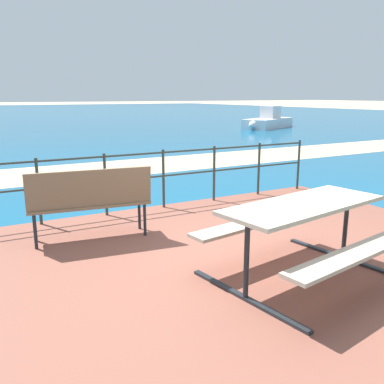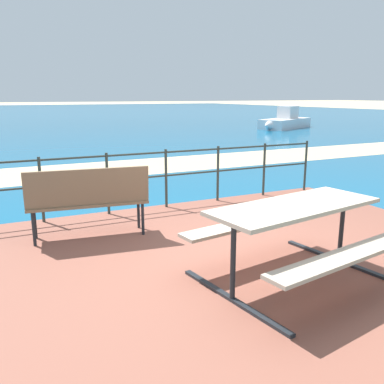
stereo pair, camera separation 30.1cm
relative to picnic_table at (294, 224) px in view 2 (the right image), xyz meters
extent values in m
plane|color=tan|center=(-0.11, 0.69, -0.66)|extent=(240.00, 240.00, 0.00)
cube|color=brown|center=(-0.11, 0.69, -0.63)|extent=(6.40, 5.20, 0.06)
cube|color=#145B84|center=(-0.11, 40.69, -0.65)|extent=(90.00, 90.00, 0.01)
cube|color=tan|center=(-0.11, 7.45, -0.65)|extent=(54.02, 2.93, 0.01)
cube|color=tan|center=(0.00, 0.00, 0.18)|extent=(1.91, 0.97, 0.04)
cube|color=tan|center=(0.10, -0.59, -0.15)|extent=(1.84, 0.56, 0.04)
cube|color=tan|center=(-0.10, 0.59, -0.15)|extent=(1.84, 0.56, 0.04)
cylinder|color=#1E2328|center=(-0.78, -0.13, -0.21)|extent=(0.06, 0.06, 0.78)
cube|color=#1E2328|center=(-0.78, -0.13, -0.58)|extent=(0.30, 1.45, 0.03)
cylinder|color=#1E2328|center=(0.78, 0.13, -0.21)|extent=(0.06, 0.06, 0.78)
cube|color=#1E2328|center=(0.78, 0.13, -0.58)|extent=(0.30, 1.45, 0.03)
cube|color=#7A6047|center=(-1.59, 2.20, -0.14)|extent=(1.57, 0.59, 0.04)
cube|color=#7A6047|center=(-1.61, 2.02, 0.12)|extent=(1.53, 0.26, 0.47)
cylinder|color=#1E2328|center=(-0.89, 2.26, -0.37)|extent=(0.04, 0.04, 0.46)
cylinder|color=#1E2328|center=(-0.92, 1.97, -0.37)|extent=(0.04, 0.04, 0.46)
cylinder|color=#1E2328|center=(-2.25, 2.43, -0.37)|extent=(0.04, 0.04, 0.46)
cylinder|color=#1E2328|center=(-2.29, 2.14, -0.37)|extent=(0.04, 0.04, 0.46)
cylinder|color=#2D3833|center=(-2.08, 3.15, -0.11)|extent=(0.04, 0.04, 0.98)
cylinder|color=#2D3833|center=(-1.09, 3.15, -0.11)|extent=(0.04, 0.04, 0.98)
cylinder|color=#2D3833|center=(-0.11, 3.15, -0.11)|extent=(0.04, 0.04, 0.98)
cylinder|color=#2D3833|center=(0.87, 3.15, -0.11)|extent=(0.04, 0.04, 0.98)
cylinder|color=#2D3833|center=(1.86, 3.15, -0.11)|extent=(0.04, 0.04, 0.98)
cylinder|color=#2D3833|center=(2.84, 3.15, -0.11)|extent=(0.04, 0.04, 0.98)
cylinder|color=#2D3833|center=(-0.11, 3.15, 0.33)|extent=(5.90, 0.03, 0.03)
cylinder|color=#2D3833|center=(-0.11, 3.15, -0.06)|extent=(5.90, 0.03, 0.03)
cube|color=silver|center=(12.77, 16.52, -0.37)|extent=(4.28, 3.17, 0.55)
cube|color=silver|center=(13.04, 16.66, 0.26)|extent=(1.47, 1.30, 0.72)
cone|color=silver|center=(10.75, 15.48, -0.37)|extent=(0.67, 0.67, 0.50)
camera|label=1|loc=(-2.84, -2.93, 1.24)|focal=38.23mm
camera|label=2|loc=(-2.58, -3.06, 1.24)|focal=38.23mm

